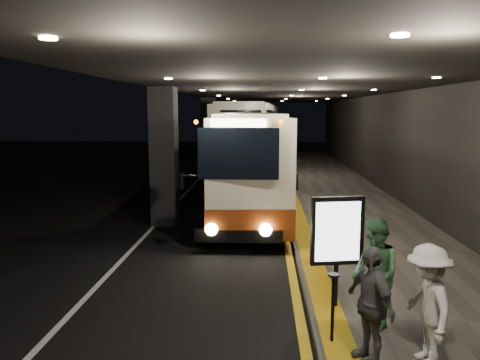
{
  "coord_description": "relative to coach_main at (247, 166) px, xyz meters",
  "views": [
    {
      "loc": [
        1.69,
        -10.77,
        3.65
      ],
      "look_at": [
        1.02,
        2.4,
        1.7
      ],
      "focal_mm": 35.0,
      "sensor_mm": 36.0,
      "label": 1
    }
  ],
  "objects": [
    {
      "name": "ground",
      "position": [
        -1.06,
        -6.2,
        -1.67
      ],
      "size": [
        90.0,
        90.0,
        0.0
      ],
      "primitive_type": "plane",
      "color": "black"
    },
    {
      "name": "lane_line_white",
      "position": [
        -2.86,
        -1.2,
        -1.66
      ],
      "size": [
        0.12,
        50.0,
        0.01
      ],
      "primitive_type": "cube",
      "color": "silver",
      "rests_on": "ground"
    },
    {
      "name": "kerb_stripe_yellow",
      "position": [
        1.29,
        -1.2,
        -1.66
      ],
      "size": [
        0.18,
        50.0,
        0.01
      ],
      "primitive_type": "cube",
      "color": "gold",
      "rests_on": "ground"
    },
    {
      "name": "sidewalk",
      "position": [
        3.69,
        -1.2,
        -1.59
      ],
      "size": [
        4.5,
        50.0,
        0.15
      ],
      "primitive_type": "cube",
      "color": "#514C44",
      "rests_on": "ground"
    },
    {
      "name": "tactile_strip",
      "position": [
        1.79,
        -1.2,
        -1.51
      ],
      "size": [
        0.5,
        50.0,
        0.01
      ],
      "primitive_type": "cube",
      "color": "gold",
      "rests_on": "sidewalk"
    },
    {
      "name": "terminal_wall",
      "position": [
        5.94,
        -1.2,
        1.33
      ],
      "size": [
        0.1,
        50.0,
        6.0
      ],
      "primitive_type": "cube",
      "color": "black",
      "rests_on": "ground"
    },
    {
      "name": "support_columns",
      "position": [
        -2.56,
        -2.2,
        0.53
      ],
      "size": [
        0.8,
        24.8,
        4.4
      ],
      "color": "black",
      "rests_on": "ground"
    },
    {
      "name": "canopy",
      "position": [
        1.44,
        -1.2,
        2.93
      ],
      "size": [
        9.0,
        50.0,
        0.4
      ],
      "primitive_type": "cube",
      "color": "black",
      "rests_on": "support_columns"
    },
    {
      "name": "coach_main",
      "position": [
        0.0,
        0.0,
        0.0
      ],
      "size": [
        2.89,
        11.24,
        3.47
      ],
      "rotation": [
        0.0,
        0.0,
        0.05
      ],
      "color": "beige",
      "rests_on": "ground"
    },
    {
      "name": "coach_second",
      "position": [
        -0.14,
        9.83,
        0.23
      ],
      "size": [
        3.48,
        12.75,
        3.96
      ],
      "rotation": [
        0.0,
        0.0,
        -0.07
      ],
      "color": "beige",
      "rests_on": "ground"
    },
    {
      "name": "coach_third",
      "position": [
        -0.28,
        23.45,
        0.24
      ],
      "size": [
        2.68,
        12.66,
        3.98
      ],
      "rotation": [
        0.0,
        0.0,
        -0.0
      ],
      "color": "beige",
      "rests_on": "ground"
    },
    {
      "name": "passenger_boarding",
      "position": [
        2.07,
        -6.3,
        -0.74
      ],
      "size": [
        0.44,
        0.61,
        1.55
      ],
      "primitive_type": "imported",
      "rotation": [
        0.0,
        0.0,
        1.44
      ],
      "color": "#CC5F7C",
      "rests_on": "sidewalk"
    },
    {
      "name": "passenger_waiting_green",
      "position": [
        2.44,
        -9.6,
        -0.62
      ],
      "size": [
        0.71,
        0.97,
        1.79
      ],
      "primitive_type": "imported",
      "rotation": [
        0.0,
        0.0,
        -1.36
      ],
      "color": "#437A4D",
      "rests_on": "sidewalk"
    },
    {
      "name": "passenger_waiting_white",
      "position": [
        2.91,
        -10.7,
        -0.67
      ],
      "size": [
        0.58,
        1.13,
        1.7
      ],
      "primitive_type": "imported",
      "rotation": [
        0.0,
        0.0,
        -1.5
      ],
      "color": "silver",
      "rests_on": "sidewalk"
    },
    {
      "name": "passenger_waiting_grey",
      "position": [
        2.12,
        -10.68,
        -0.68
      ],
      "size": [
        0.85,
        1.1,
        1.67
      ],
      "primitive_type": "imported",
      "rotation": [
        0.0,
        0.0,
        -1.16
      ],
      "color": "#505256",
      "rests_on": "sidewalk"
    },
    {
      "name": "info_sign",
      "position": [
        1.94,
        -8.85,
        -0.15
      ],
      "size": [
        0.95,
        0.28,
        2.01
      ],
      "rotation": [
        0.0,
        0.0,
        0.18
      ],
      "color": "black",
      "rests_on": "sidewalk"
    },
    {
      "name": "stanchion_post",
      "position": [
        1.69,
        -10.18,
        -0.99
      ],
      "size": [
        0.05,
        0.05,
        1.06
      ],
      "primitive_type": "cylinder",
      "color": "black",
      "rests_on": "sidewalk"
    }
  ]
}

